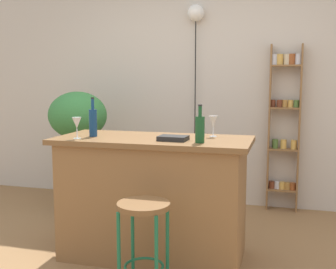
{
  "coord_description": "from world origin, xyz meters",
  "views": [
    {
      "loc": [
        0.98,
        -2.75,
        1.4
      ],
      "look_at": [
        0.05,
        0.55,
        0.95
      ],
      "focal_mm": 44.78,
      "sensor_mm": 36.0,
      "label": 1
    }
  ],
  "objects_px": {
    "potted_plant": "(78,120)",
    "bottle_sauce_amber": "(200,128)",
    "wine_glass_left": "(77,123)",
    "pendant_globe_light": "(196,17)",
    "plant_stool": "(80,190)",
    "spice_shelf": "(284,123)",
    "cookbook": "(173,138)",
    "bar_stool": "(144,227)",
    "bottle_spirits_clear": "(93,122)",
    "wine_glass_center": "(213,122)"
  },
  "relations": [
    {
      "from": "potted_plant",
      "to": "pendant_globe_light",
      "type": "relative_size",
      "value": 0.38
    },
    {
      "from": "bar_stool",
      "to": "bottle_sauce_amber",
      "type": "bearing_deg",
      "value": 58.97
    },
    {
      "from": "spice_shelf",
      "to": "plant_stool",
      "type": "xyz_separation_m",
      "value": [
        -2.11,
        -0.58,
        -0.72
      ]
    },
    {
      "from": "pendant_globe_light",
      "to": "plant_stool",
      "type": "bearing_deg",
      "value": -152.07
    },
    {
      "from": "bar_stool",
      "to": "plant_stool",
      "type": "bearing_deg",
      "value": 129.4
    },
    {
      "from": "spice_shelf",
      "to": "bottle_sauce_amber",
      "type": "bearing_deg",
      "value": -108.66
    },
    {
      "from": "potted_plant",
      "to": "plant_stool",
      "type": "bearing_deg",
      "value": 0.0
    },
    {
      "from": "plant_stool",
      "to": "wine_glass_left",
      "type": "xyz_separation_m",
      "value": [
        0.6,
        -1.15,
        0.85
      ]
    },
    {
      "from": "plant_stool",
      "to": "wine_glass_center",
      "type": "distance_m",
      "value": 1.94
    },
    {
      "from": "wine_glass_left",
      "to": "pendant_globe_light",
      "type": "height_order",
      "value": "pendant_globe_light"
    },
    {
      "from": "pendant_globe_light",
      "to": "bar_stool",
      "type": "bearing_deg",
      "value": -86.61
    },
    {
      "from": "wine_glass_center",
      "to": "pendant_globe_light",
      "type": "relative_size",
      "value": 0.07
    },
    {
      "from": "cookbook",
      "to": "pendant_globe_light",
      "type": "relative_size",
      "value": 0.09
    },
    {
      "from": "bottle_sauce_amber",
      "to": "pendant_globe_light",
      "type": "bearing_deg",
      "value": 103.13
    },
    {
      "from": "bar_stool",
      "to": "spice_shelf",
      "type": "bearing_deg",
      "value": 68.53
    },
    {
      "from": "wine_glass_center",
      "to": "pendant_globe_light",
      "type": "height_order",
      "value": "pendant_globe_light"
    },
    {
      "from": "spice_shelf",
      "to": "plant_stool",
      "type": "distance_m",
      "value": 2.3
    },
    {
      "from": "spice_shelf",
      "to": "wine_glass_left",
      "type": "bearing_deg",
      "value": -131.03
    },
    {
      "from": "potted_plant",
      "to": "cookbook",
      "type": "distance_m",
      "value": 1.69
    },
    {
      "from": "potted_plant",
      "to": "cookbook",
      "type": "relative_size",
      "value": 4.0
    },
    {
      "from": "bottle_spirits_clear",
      "to": "wine_glass_left",
      "type": "bearing_deg",
      "value": -113.21
    },
    {
      "from": "plant_stool",
      "to": "bar_stool",
      "type": "bearing_deg",
      "value": -50.6
    },
    {
      "from": "bottle_spirits_clear",
      "to": "wine_glass_center",
      "type": "bearing_deg",
      "value": 15.1
    },
    {
      "from": "spice_shelf",
      "to": "bottle_spirits_clear",
      "type": "bearing_deg",
      "value": -132.33
    },
    {
      "from": "spice_shelf",
      "to": "wine_glass_center",
      "type": "distance_m",
      "value": 1.44
    },
    {
      "from": "bottle_spirits_clear",
      "to": "bottle_sauce_amber",
      "type": "distance_m",
      "value": 0.88
    },
    {
      "from": "bottle_spirits_clear",
      "to": "wine_glass_left",
      "type": "xyz_separation_m",
      "value": [
        -0.06,
        -0.15,
        0.0
      ]
    },
    {
      "from": "wine_glass_left",
      "to": "cookbook",
      "type": "xyz_separation_m",
      "value": [
        0.73,
        0.1,
        -0.1
      ]
    },
    {
      "from": "plant_stool",
      "to": "potted_plant",
      "type": "height_order",
      "value": "potted_plant"
    },
    {
      "from": "potted_plant",
      "to": "wine_glass_center",
      "type": "distance_m",
      "value": 1.75
    },
    {
      "from": "bar_stool",
      "to": "spice_shelf",
      "type": "xyz_separation_m",
      "value": [
        0.84,
        2.13,
        0.48
      ]
    },
    {
      "from": "wine_glass_left",
      "to": "potted_plant",
      "type": "bearing_deg",
      "value": 117.68
    },
    {
      "from": "spice_shelf",
      "to": "cookbook",
      "type": "height_order",
      "value": "spice_shelf"
    },
    {
      "from": "spice_shelf",
      "to": "wine_glass_left",
      "type": "relative_size",
      "value": 10.76
    },
    {
      "from": "spice_shelf",
      "to": "wine_glass_center",
      "type": "height_order",
      "value": "spice_shelf"
    },
    {
      "from": "potted_plant",
      "to": "pendant_globe_light",
      "type": "xyz_separation_m",
      "value": [
        1.14,
        0.61,
        1.1
      ]
    },
    {
      "from": "plant_stool",
      "to": "spice_shelf",
      "type": "bearing_deg",
      "value": 15.49
    },
    {
      "from": "bar_stool",
      "to": "wine_glass_center",
      "type": "relative_size",
      "value": 3.8
    },
    {
      "from": "plant_stool",
      "to": "bottle_sauce_amber",
      "type": "xyz_separation_m",
      "value": [
        1.54,
        -1.1,
        0.84
      ]
    },
    {
      "from": "wine_glass_center",
      "to": "cookbook",
      "type": "xyz_separation_m",
      "value": [
        -0.25,
        -0.29,
        -0.1
      ]
    },
    {
      "from": "cookbook",
      "to": "bar_stool",
      "type": "bearing_deg",
      "value": -94.3
    },
    {
      "from": "plant_stool",
      "to": "pendant_globe_light",
      "type": "bearing_deg",
      "value": 27.93
    },
    {
      "from": "bar_stool",
      "to": "bottle_spirits_clear",
      "type": "xyz_separation_m",
      "value": [
        -0.6,
        0.55,
        0.6
      ]
    },
    {
      "from": "cookbook",
      "to": "pendant_globe_light",
      "type": "xyz_separation_m",
      "value": [
        -0.19,
        1.65,
        1.1
      ]
    },
    {
      "from": "spice_shelf",
      "to": "pendant_globe_light",
      "type": "bearing_deg",
      "value": 178.72
    },
    {
      "from": "potted_plant",
      "to": "bottle_sauce_amber",
      "type": "relative_size",
      "value": 3.09
    },
    {
      "from": "bottle_spirits_clear",
      "to": "potted_plant",
      "type": "bearing_deg",
      "value": 123.62
    },
    {
      "from": "plant_stool",
      "to": "cookbook",
      "type": "xyz_separation_m",
      "value": [
        1.33,
        -1.04,
        0.75
      ]
    },
    {
      "from": "bottle_sauce_amber",
      "to": "pendant_globe_light",
      "type": "xyz_separation_m",
      "value": [
        -0.4,
        1.7,
        1.01
      ]
    },
    {
      "from": "wine_glass_left",
      "to": "wine_glass_center",
      "type": "distance_m",
      "value": 1.05
    }
  ]
}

